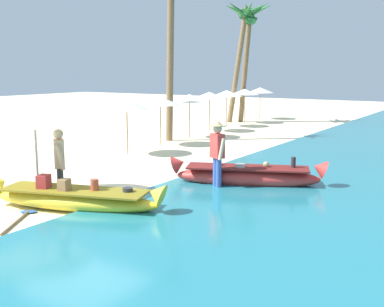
# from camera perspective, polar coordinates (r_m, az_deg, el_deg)

# --- Properties ---
(ground_plane) EXTENTS (80.00, 80.00, 0.00)m
(ground_plane) POSITION_cam_1_polar(r_m,az_deg,el_deg) (11.80, -12.88, -4.81)
(ground_plane) COLOR beige
(boat_yellow_foreground) EXTENTS (4.03, 1.93, 0.76)m
(boat_yellow_foreground) POSITION_cam_1_polar(r_m,az_deg,el_deg) (10.51, -13.77, -5.17)
(boat_yellow_foreground) COLOR yellow
(boat_yellow_foreground) RESTS_ON ground
(boat_red_midground) EXTENTS (3.82, 2.15, 0.83)m
(boat_red_midground) POSITION_cam_1_polar(r_m,az_deg,el_deg) (12.27, 6.58, -2.64)
(boat_red_midground) COLOR red
(boat_red_midground) RESTS_ON ground
(person_vendor_hatted) EXTENTS (0.58, 0.46, 1.74)m
(person_vendor_hatted) POSITION_cam_1_polar(r_m,az_deg,el_deg) (11.75, 3.02, 0.38)
(person_vendor_hatted) COLOR #3D5BA8
(person_vendor_hatted) RESTS_ON ground
(person_tourist_customer) EXTENTS (0.55, 0.52, 1.65)m
(person_tourist_customer) POSITION_cam_1_polar(r_m,az_deg,el_deg) (11.12, -15.45, -0.90)
(person_tourist_customer) COLOR #333842
(person_tourist_customer) RESTS_ON ground
(patio_umbrella_large) EXTENTS (2.43, 2.43, 2.04)m
(patio_umbrella_large) POSITION_cam_1_polar(r_m,az_deg,el_deg) (11.48, -18.20, 4.08)
(patio_umbrella_large) COLOR #B7B7BC
(patio_umbrella_large) RESTS_ON ground
(parasol_row_0) EXTENTS (1.60, 1.60, 1.91)m
(parasol_row_0) POSITION_cam_1_polar(r_m,az_deg,el_deg) (16.93, -7.76, 5.74)
(parasol_row_0) COLOR #8E6B47
(parasol_row_0) RESTS_ON ground
(parasol_row_1) EXTENTS (1.60, 1.60, 1.91)m
(parasol_row_1) POSITION_cam_1_polar(r_m,az_deg,el_deg) (18.92, -3.78, 6.23)
(parasol_row_1) COLOR #8E6B47
(parasol_row_1) RESTS_ON ground
(parasol_row_2) EXTENTS (1.60, 1.60, 1.91)m
(parasol_row_2) POSITION_cam_1_polar(r_m,az_deg,el_deg) (21.06, -0.31, 6.62)
(parasol_row_2) COLOR #8E6B47
(parasol_row_2) RESTS_ON ground
(parasol_row_3) EXTENTS (1.60, 1.60, 1.91)m
(parasol_row_3) POSITION_cam_1_polar(r_m,az_deg,el_deg) (23.26, 2.09, 6.92)
(parasol_row_3) COLOR #8E6B47
(parasol_row_3) RESTS_ON ground
(parasol_row_4) EXTENTS (1.60, 1.60, 1.91)m
(parasol_row_4) POSITION_cam_1_polar(r_m,az_deg,el_deg) (25.31, 4.16, 7.14)
(parasol_row_4) COLOR #8E6B47
(parasol_row_4) RESTS_ON ground
(parasol_row_5) EXTENTS (1.60, 1.60, 1.91)m
(parasol_row_5) POSITION_cam_1_polar(r_m,az_deg,el_deg) (27.19, 6.27, 7.30)
(parasol_row_5) COLOR #8E6B47
(parasol_row_5) RESTS_ON ground
(parasol_row_6) EXTENTS (1.60, 1.60, 1.91)m
(parasol_row_6) POSITION_cam_1_polar(r_m,az_deg,el_deg) (29.51, 8.11, 7.45)
(parasol_row_6) COLOR #8E6B47
(parasol_row_6) RESTS_ON ground
(palm_tree_tall_inland) EXTENTS (2.22, 2.28, 6.99)m
(palm_tree_tall_inland) POSITION_cam_1_polar(r_m,az_deg,el_deg) (20.25, -2.51, 16.78)
(palm_tree_tall_inland) COLOR brown
(palm_tree_tall_inland) RESTS_ON ground
(palm_tree_leaning_seaward) EXTENTS (2.63, 2.48, 6.63)m
(palm_tree_leaning_seaward) POSITION_cam_1_polar(r_m,az_deg,el_deg) (27.72, 6.70, 14.43)
(palm_tree_leaning_seaward) COLOR brown
(palm_tree_leaning_seaward) RESTS_ON ground
(palm_tree_mid_cluster) EXTENTS (2.84, 2.69, 6.64)m
(palm_tree_mid_cluster) POSITION_cam_1_polar(r_m,az_deg,el_deg) (27.21, 6.25, 15.01)
(palm_tree_mid_cluster) COLOR brown
(palm_tree_mid_cluster) RESTS_ON ground
(paddle) EXTENTS (0.99, 1.40, 0.05)m
(paddle) POSITION_cam_1_polar(r_m,az_deg,el_deg) (10.24, -19.66, -7.22)
(paddle) COLOR #8E6B47
(paddle) RESTS_ON ground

